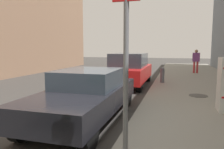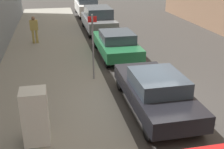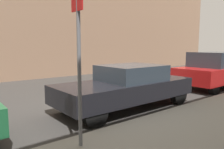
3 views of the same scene
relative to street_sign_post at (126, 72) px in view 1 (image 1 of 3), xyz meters
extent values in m
plane|color=#383533|center=(1.96, -2.50, -1.69)|extent=(80.00, 80.00, 0.00)
cylinder|color=#47443F|center=(-1.53, -6.09, -1.52)|extent=(0.70, 0.70, 0.02)
cylinder|color=slate|center=(0.00, 0.00, -0.16)|extent=(0.07, 0.07, 2.75)
cylinder|color=slate|center=(0.01, -9.07, -1.18)|extent=(0.22, 0.22, 0.71)
sphere|color=slate|center=(0.01, -9.07, -0.80)|extent=(0.20, 0.20, 0.20)
cylinder|color=#B73338|center=(-2.21, -14.34, -1.10)|extent=(0.14, 0.14, 0.86)
cylinder|color=#B73338|center=(-1.99, -14.34, -1.10)|extent=(0.14, 0.14, 0.86)
cube|color=#7A3D7F|center=(-2.10, -14.34, -0.36)|extent=(0.50, 0.22, 0.64)
sphere|color=#8C664C|center=(-2.10, -14.34, 0.08)|extent=(0.23, 0.23, 0.23)
cube|color=red|center=(1.74, -8.62, -1.02)|extent=(1.92, 4.57, 0.70)
cube|color=#2D3842|center=(1.74, -8.62, -0.32)|extent=(1.69, 2.51, 0.70)
cylinder|color=black|center=(0.91, -6.91, -1.37)|extent=(0.22, 0.64, 0.64)
cylinder|color=black|center=(2.57, -6.91, -1.37)|extent=(0.22, 0.64, 0.64)
cylinder|color=black|center=(0.91, -10.34, -1.37)|extent=(0.22, 0.64, 0.64)
cylinder|color=black|center=(2.57, -10.34, -1.37)|extent=(0.22, 0.64, 0.64)
cube|color=black|center=(1.74, -2.73, -1.08)|extent=(1.83, 4.68, 0.55)
cube|color=#2D3842|center=(1.74, -2.96, -0.55)|extent=(1.61, 1.96, 0.50)
cylinder|color=black|center=(0.95, -0.98, -1.35)|extent=(0.22, 0.67, 0.67)
cylinder|color=black|center=(2.52, -0.98, -1.35)|extent=(0.22, 0.67, 0.67)
cylinder|color=black|center=(0.95, -4.48, -1.35)|extent=(0.22, 0.67, 0.67)
cylinder|color=black|center=(2.52, -4.48, -1.35)|extent=(0.22, 0.67, 0.67)
camera|label=1|loc=(-0.62, 2.81, 0.31)|focal=35.00mm
camera|label=2|loc=(-1.56, -11.02, 3.23)|focal=45.00mm
camera|label=3|loc=(-3.37, 1.96, 0.30)|focal=35.00mm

